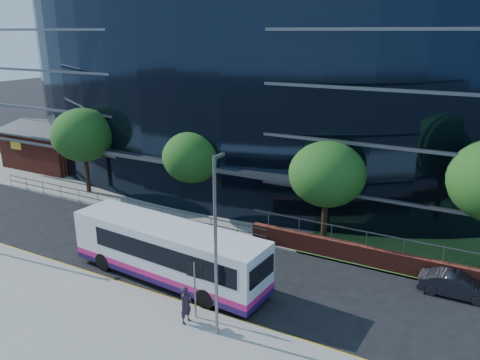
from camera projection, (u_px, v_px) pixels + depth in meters
The scene contains 17 objects.
ground at pixel (142, 281), 24.93m from camera, with size 200.00×200.00×0.00m, color black.
pavement_near at pixel (69, 330), 20.71m from camera, with size 80.00×8.00×0.15m, color gray.
kerb at pixel (129, 288), 24.06m from camera, with size 80.00×0.25×0.16m, color gray.
yellow_line_outer at pixel (132, 287), 24.25m from camera, with size 80.00×0.08×0.01m, color gold.
yellow_line_inner at pixel (134, 286), 24.38m from camera, with size 80.00×0.08×0.01m, color gold.
far_forecourt at pixel (173, 199), 36.85m from camera, with size 50.00×8.00×0.10m, color gray.
glass_office at pixel (253, 86), 41.77m from camera, with size 44.00×23.10×16.00m.
brick_pavilion at pixel (54, 146), 45.61m from camera, with size 8.60×6.66×4.40m.
guard_railings at pixel (118, 201), 34.17m from camera, with size 24.00×0.05×1.10m.
street_sign at pixel (195, 278), 20.90m from camera, with size 0.85×0.09×2.80m.
tree_far_a at pixel (83, 135), 36.88m from camera, with size 4.95×4.95×6.98m.
tree_far_b at pixel (193, 157), 32.96m from camera, with size 4.29×4.29×6.05m.
tree_far_c at pixel (327, 174), 27.92m from camera, with size 4.62×4.62×6.51m.
streetlight_east at pixel (216, 244), 19.04m from camera, with size 0.15×0.77×8.00m.
city_bus at pixel (169, 252), 24.54m from camera, with size 11.56×3.39×3.09m.
parked_car at pixel (456, 285), 23.33m from camera, with size 1.25×3.58×1.18m, color black.
pedestrian at pixel (186, 305), 20.85m from camera, with size 0.65×0.43×1.79m, color #2C2132.
Camera 1 is at (15.11, -16.96, 12.70)m, focal length 35.00 mm.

